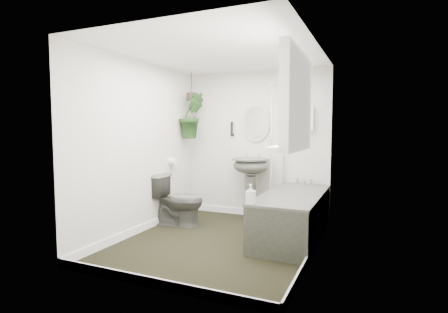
% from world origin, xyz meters
% --- Properties ---
extents(floor, '(2.30, 2.80, 0.02)m').
position_xyz_m(floor, '(0.00, 0.00, -0.01)').
color(floor, black).
rests_on(floor, ground).
extents(ceiling, '(2.30, 2.80, 0.02)m').
position_xyz_m(ceiling, '(0.00, 0.00, 2.31)').
color(ceiling, white).
rests_on(ceiling, ground).
extents(wall_back, '(2.30, 0.02, 2.30)m').
position_xyz_m(wall_back, '(0.00, 1.41, 1.15)').
color(wall_back, silver).
rests_on(wall_back, ground).
extents(wall_front, '(2.30, 0.02, 2.30)m').
position_xyz_m(wall_front, '(0.00, -1.41, 1.15)').
color(wall_front, silver).
rests_on(wall_front, ground).
extents(wall_left, '(0.02, 2.80, 2.30)m').
position_xyz_m(wall_left, '(-1.16, 0.00, 1.15)').
color(wall_left, silver).
rests_on(wall_left, ground).
extents(wall_right, '(0.02, 2.80, 2.30)m').
position_xyz_m(wall_right, '(1.16, 0.00, 1.15)').
color(wall_right, silver).
rests_on(wall_right, ground).
extents(skirting, '(2.30, 2.80, 0.10)m').
position_xyz_m(skirting, '(0.00, 0.00, 0.05)').
color(skirting, white).
rests_on(skirting, floor).
extents(bathtub, '(0.72, 1.72, 0.58)m').
position_xyz_m(bathtub, '(0.80, 0.50, 0.29)').
color(bathtub, '#484842').
rests_on(bathtub, floor).
extents(bath_screen, '(0.04, 0.72, 1.40)m').
position_xyz_m(bath_screen, '(0.47, 0.99, 1.28)').
color(bath_screen, silver).
rests_on(bath_screen, bathtub).
extents(shower_box, '(0.20, 0.10, 0.35)m').
position_xyz_m(shower_box, '(0.80, 1.34, 1.55)').
color(shower_box, white).
rests_on(shower_box, wall_back).
extents(oval_mirror, '(0.46, 0.03, 0.62)m').
position_xyz_m(oval_mirror, '(0.01, 1.37, 1.50)').
color(oval_mirror, '#BCAD97').
rests_on(oval_mirror, wall_back).
extents(wall_sconce, '(0.04, 0.04, 0.22)m').
position_xyz_m(wall_sconce, '(-0.39, 1.36, 1.40)').
color(wall_sconce, black).
rests_on(wall_sconce, wall_back).
extents(toilet_roll_holder, '(0.11, 0.11, 0.11)m').
position_xyz_m(toilet_roll_holder, '(-1.10, 0.70, 0.90)').
color(toilet_roll_holder, white).
rests_on(toilet_roll_holder, wall_left).
extents(window_recess, '(0.08, 1.00, 0.90)m').
position_xyz_m(window_recess, '(1.09, -0.70, 1.65)').
color(window_recess, white).
rests_on(window_recess, wall_right).
extents(window_sill, '(0.18, 1.00, 0.04)m').
position_xyz_m(window_sill, '(1.02, -0.70, 1.23)').
color(window_sill, white).
rests_on(window_sill, wall_right).
extents(window_blinds, '(0.01, 0.86, 0.76)m').
position_xyz_m(window_blinds, '(1.04, -0.70, 1.65)').
color(window_blinds, white).
rests_on(window_blinds, wall_right).
extents(toilet, '(0.78, 0.51, 0.74)m').
position_xyz_m(toilet, '(-0.85, 0.45, 0.37)').
color(toilet, '#484842').
rests_on(toilet, floor).
extents(pedestal_sink, '(0.66, 0.59, 0.96)m').
position_xyz_m(pedestal_sink, '(0.01, 1.15, 0.48)').
color(pedestal_sink, '#484842').
rests_on(pedestal_sink, floor).
extents(sill_plant, '(0.28, 0.27, 0.25)m').
position_xyz_m(sill_plant, '(0.99, -0.40, 1.38)').
color(sill_plant, black).
rests_on(sill_plant, window_sill).
extents(hanging_plant, '(0.51, 0.51, 0.72)m').
position_xyz_m(hanging_plant, '(-0.97, 1.08, 1.60)').
color(hanging_plant, black).
rests_on(hanging_plant, ceiling).
extents(soap_bottle, '(0.11, 0.11, 0.21)m').
position_xyz_m(soap_bottle, '(0.51, -0.29, 0.69)').
color(soap_bottle, black).
rests_on(soap_bottle, bathtub).
extents(hanging_pot, '(0.16, 0.16, 0.12)m').
position_xyz_m(hanging_pot, '(-0.97, 1.08, 1.91)').
color(hanging_pot, '#32241C').
rests_on(hanging_pot, ceiling).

